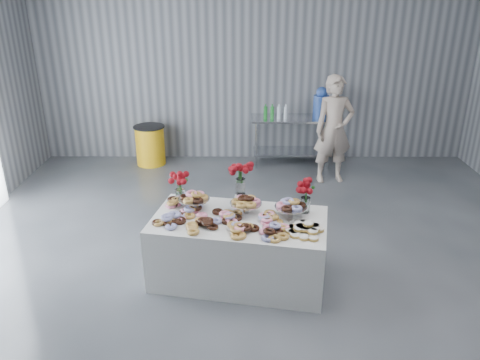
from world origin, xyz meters
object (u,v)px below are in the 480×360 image
object	(u,v)px
person	(334,130)
trash_barrel	(150,145)
display_table	(239,248)
prep_table	(292,132)
water_jug	(321,104)

from	to	relation	value
person	trash_barrel	bearing A→B (deg)	157.47
display_table	person	distance (m)	3.34
display_table	prep_table	size ratio (longest dim) A/B	1.27
trash_barrel	prep_table	bearing A→B (deg)	0.00
person	prep_table	bearing A→B (deg)	118.72
display_table	water_jug	distance (m)	4.05
water_jug	trash_barrel	size ratio (longest dim) A/B	0.76
prep_table	water_jug	xyz separation A→B (m)	(0.50, -0.00, 0.53)
prep_table	trash_barrel	xyz separation A→B (m)	(-2.62, -0.00, -0.25)
prep_table	water_jug	world-z (taller)	water_jug
prep_table	trash_barrel	world-z (taller)	prep_table
water_jug	trash_barrel	bearing A→B (deg)	180.00
prep_table	person	world-z (taller)	person
water_jug	prep_table	bearing A→B (deg)	180.00
display_table	water_jug	world-z (taller)	water_jug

